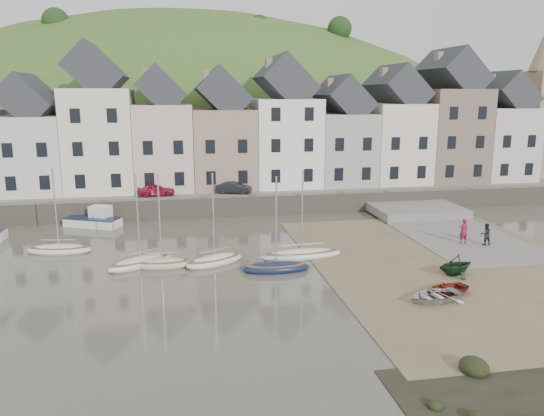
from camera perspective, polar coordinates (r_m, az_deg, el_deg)
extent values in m
plane|color=#4B463A|center=(33.15, 1.85, -7.26)|extent=(160.00, 160.00, 0.00)
cube|color=#3E6026|center=(63.73, -4.15, 2.93)|extent=(90.00, 30.00, 1.50)
cube|color=slate|center=(52.34, -2.81, 1.78)|extent=(70.00, 7.00, 0.10)
cube|color=slate|center=(49.06, -2.28, 0.30)|extent=(70.00, 1.20, 1.80)
cube|color=brown|center=(36.94, 18.88, -5.82)|extent=(18.00, 26.00, 0.06)
cube|color=slate|center=(45.53, 18.47, -2.37)|extent=(8.00, 18.00, 0.12)
ellipsoid|color=#3E6026|center=(95.12, -8.80, -5.65)|extent=(134.40, 84.00, 84.00)
cylinder|color=#382619|center=(80.33, -22.18, 16.37)|extent=(0.50, 0.50, 3.00)
sphere|color=#213D19|center=(80.59, -22.33, 18.14)|extent=(3.60, 3.60, 3.60)
cylinder|color=#382619|center=(82.84, -11.66, 16.85)|extent=(0.50, 0.50, 3.00)
sphere|color=#213D19|center=(83.08, -11.74, 18.57)|extent=(3.60, 3.60, 3.60)
cylinder|color=#382619|center=(81.81, -1.39, 17.15)|extent=(0.50, 0.50, 3.00)
sphere|color=#213D19|center=(82.05, -1.40, 18.89)|extent=(3.60, 3.60, 3.60)
cylinder|color=#382619|center=(83.53, 7.26, 16.96)|extent=(0.50, 0.50, 3.00)
sphere|color=#213D19|center=(83.78, 7.31, 18.66)|extent=(3.60, 3.60, 3.60)
cube|color=silver|center=(56.48, -24.05, 5.30)|extent=(5.80, 8.00, 7.50)
cube|color=gray|center=(56.55, -26.11, 11.92)|extent=(0.60, 0.90, 1.40)
cube|color=beige|center=(55.22, -17.92, 6.94)|extent=(6.40, 8.00, 10.00)
cube|color=gray|center=(55.38, -20.20, 15.34)|extent=(0.60, 0.90, 1.40)
cube|color=beige|center=(54.82, -11.56, 6.46)|extent=(5.60, 8.00, 8.50)
cube|color=gray|center=(54.63, -13.40, 13.79)|extent=(0.60, 0.90, 1.40)
cube|color=gray|center=(55.03, -5.31, 6.42)|extent=(6.20, 8.00, 8.00)
cube|color=gray|center=(54.65, -7.13, 13.82)|extent=(0.60, 0.90, 1.40)
cube|color=white|center=(55.90, 1.33, 7.07)|extent=(6.60, 8.00, 9.00)
cube|color=gray|center=(55.42, -0.36, 15.13)|extent=(0.60, 0.90, 1.40)
cube|color=#A7A399|center=(57.54, 7.48, 6.37)|extent=(5.80, 8.00, 7.50)
cube|color=gray|center=(56.82, 6.24, 13.07)|extent=(0.60, 0.90, 1.40)
cube|color=beige|center=(59.56, 12.99, 6.85)|extent=(6.00, 8.00, 8.50)
cube|color=gray|center=(58.78, 11.96, 13.93)|extent=(0.60, 0.90, 1.40)
cube|color=#766255|center=(62.21, 18.38, 7.45)|extent=(6.40, 8.00, 10.00)
cube|color=gray|center=(61.40, 17.55, 15.15)|extent=(0.60, 0.90, 1.40)
cube|color=beige|center=(65.44, 23.09, 6.43)|extent=(5.80, 8.00, 8.00)
cube|color=gray|center=(64.43, 22.51, 12.58)|extent=(0.60, 0.90, 1.40)
cube|color=#997F60|center=(68.40, 27.06, 7.97)|extent=(3.50, 3.50, 12.00)
ellipsoid|color=silver|center=(40.50, -21.98, -4.23)|extent=(4.66, 2.09, 0.84)
ellipsoid|color=brown|center=(40.44, -22.01, -3.93)|extent=(4.28, 1.90, 0.20)
cylinder|color=#B2B5B7|center=(39.78, -22.34, 0.06)|extent=(0.10, 0.10, 5.60)
cylinder|color=#B2B5B7|center=(40.31, -22.07, -3.20)|extent=(2.46, 0.41, 0.08)
ellipsoid|color=silver|center=(35.81, -14.03, -5.79)|extent=(4.66, 3.74, 0.84)
ellipsoid|color=brown|center=(35.75, -14.05, -5.46)|extent=(4.28, 3.42, 0.20)
cylinder|color=#B2B5B7|center=(34.99, -14.29, -0.96)|extent=(0.10, 0.10, 5.60)
cylinder|color=#B2B5B7|center=(35.59, -14.09, -4.65)|extent=(2.16, 1.43, 0.08)
ellipsoid|color=beige|center=(35.33, -11.82, -5.94)|extent=(4.01, 1.79, 0.84)
ellipsoid|color=brown|center=(35.26, -11.84, -5.60)|extent=(3.69, 1.62, 0.20)
cylinder|color=#B2B5B7|center=(34.49, -12.05, -1.04)|extent=(0.10, 0.10, 5.60)
cylinder|color=#B2B5B7|center=(35.10, -11.87, -4.77)|extent=(2.15, 0.24, 0.08)
ellipsoid|color=silver|center=(35.35, -6.22, -5.73)|extent=(4.42, 3.21, 0.84)
ellipsoid|color=brown|center=(35.29, -6.23, -5.39)|extent=(4.06, 2.94, 0.20)
cylinder|color=#B2B5B7|center=(34.52, -6.34, -0.83)|extent=(0.10, 0.10, 5.60)
cylinder|color=#B2B5B7|center=(35.13, -6.25, -4.56)|extent=(2.10, 1.10, 0.08)
ellipsoid|color=silver|center=(36.52, 3.23, -5.08)|extent=(5.81, 1.89, 0.84)
ellipsoid|color=brown|center=(36.46, 3.23, -4.75)|extent=(5.34, 1.72, 0.20)
cylinder|color=#B2B5B7|center=(35.72, 3.29, -0.33)|extent=(0.10, 0.10, 5.60)
cylinder|color=#B2B5B7|center=(36.31, 3.24, -3.95)|extent=(3.14, 0.30, 0.08)
ellipsoid|color=#121E39|center=(33.85, 0.45, -6.48)|extent=(4.35, 1.53, 0.84)
ellipsoid|color=brown|center=(33.78, 0.45, -6.13)|extent=(4.00, 1.38, 0.20)
cylinder|color=#B2B5B7|center=(32.98, 0.46, -1.37)|extent=(0.10, 0.10, 5.60)
cylinder|color=#B2B5B7|center=(33.62, 0.45, -5.27)|extent=(2.39, 0.09, 0.08)
cube|color=silver|center=(47.36, -18.77, -1.48)|extent=(4.98, 3.53, 0.70)
cube|color=#121E39|center=(47.27, -18.80, -1.04)|extent=(4.92, 3.54, 0.08)
cube|color=silver|center=(47.37, -18.03, -0.37)|extent=(2.00, 1.78, 1.00)
imported|color=beige|center=(30.26, 17.11, -9.00)|extent=(3.54, 2.81, 0.66)
imported|color=black|center=(34.77, 19.20, -5.79)|extent=(2.92, 2.67, 1.31)
imported|color=maroon|center=(31.57, 18.29, -8.27)|extent=(3.13, 2.59, 0.56)
imported|color=maroon|center=(41.77, 19.97, -2.36)|extent=(0.71, 0.48, 1.88)
imported|color=black|center=(41.97, 22.07, -2.63)|extent=(0.83, 0.67, 1.63)
imported|color=maroon|center=(50.87, -12.40, 1.93)|extent=(3.54, 1.69, 1.17)
imported|color=black|center=(51.10, -4.15, 2.21)|extent=(3.65, 2.18, 1.13)
ellipsoid|color=black|center=(23.82, 20.96, -15.72)|extent=(1.18, 1.30, 0.77)
ellipsoid|color=black|center=(21.11, 17.14, -19.67)|extent=(0.56, 0.62, 0.37)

